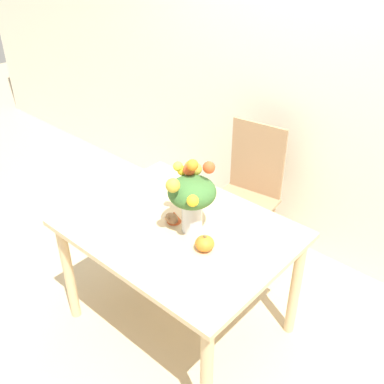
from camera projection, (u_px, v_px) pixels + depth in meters
ground_plane at (181, 321)px, 2.83m from camera, size 12.00×12.00×0.00m
wall_back at (307, 65)px, 2.87m from camera, size 8.00×0.06×2.70m
dining_table at (179, 242)px, 2.48m from camera, size 1.20×0.92×0.74m
flower_vase at (192, 195)px, 2.29m from camera, size 0.27×0.29×0.42m
pumpkin at (205, 243)px, 2.24m from camera, size 0.10×0.10×0.09m
turkey_figurine at (173, 217)px, 2.44m from camera, size 0.08×0.11×0.07m
dining_chair_near_window at (247, 193)px, 3.16m from camera, size 0.48×0.48×0.99m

